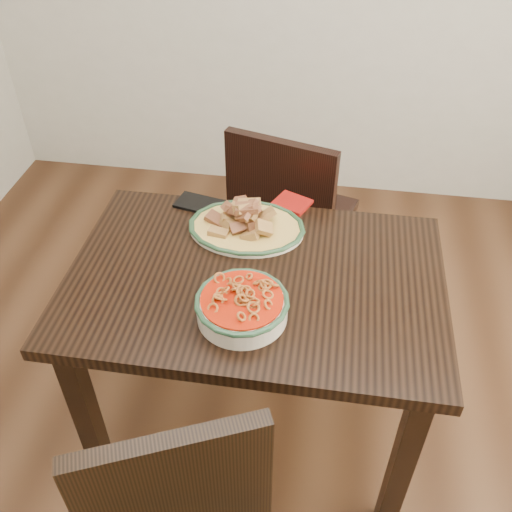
# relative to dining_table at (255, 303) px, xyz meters

# --- Properties ---
(floor) EXTENTS (3.50, 3.50, 0.00)m
(floor) POSITION_rel_dining_table_xyz_m (0.11, -0.11, -0.64)
(floor) COLOR #392112
(floor) RESTS_ON ground
(dining_table) EXTENTS (1.09, 0.73, 0.75)m
(dining_table) POSITION_rel_dining_table_xyz_m (0.00, 0.00, 0.00)
(dining_table) COLOR black
(dining_table) RESTS_ON ground
(chair_far) EXTENTS (0.52, 0.52, 0.89)m
(chair_far) POSITION_rel_dining_table_xyz_m (0.04, 0.64, -0.14)
(chair_far) COLOR black
(chair_far) RESTS_ON ground
(fish_plate) EXTENTS (0.36, 0.28, 0.11)m
(fish_plate) POSITION_rel_dining_table_xyz_m (-0.06, 0.21, 0.16)
(fish_plate) COLOR beige
(fish_plate) RESTS_ON dining_table
(noodle_bowl) EXTENTS (0.25, 0.25, 0.08)m
(noodle_bowl) POSITION_rel_dining_table_xyz_m (-0.01, -0.16, 0.16)
(noodle_bowl) COLOR beige
(noodle_bowl) RESTS_ON dining_table
(smartphone) EXTENTS (0.18, 0.12, 0.01)m
(smartphone) POSITION_rel_dining_table_xyz_m (-0.23, 0.32, 0.12)
(smartphone) COLOR black
(smartphone) RESTS_ON dining_table
(napkin) EXTENTS (0.14, 0.13, 0.01)m
(napkin) POSITION_rel_dining_table_xyz_m (0.07, 0.37, 0.12)
(napkin) COLOR #9B100B
(napkin) RESTS_ON dining_table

